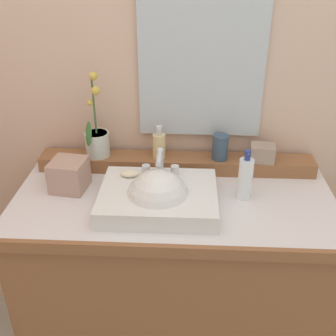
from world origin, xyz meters
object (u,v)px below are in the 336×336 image
sink_basin (158,199)px  potted_plant (97,139)px  soap_bar (129,174)px  trinket_box (262,153)px  lotion_bottle (245,178)px  tumbler_cup (220,147)px  tissue_box (69,175)px  soap_dispenser (159,145)px

sink_basin → potted_plant: bearing=134.1°
sink_basin → soap_bar: 0.16m
trinket_box → lotion_bottle: 0.21m
soap_bar → trinket_box: size_ratio=0.72×
potted_plant → tumbler_cup: 0.51m
tissue_box → sink_basin: bearing=-17.2°
tumbler_cup → lotion_bottle: bearing=-67.3°
trinket_box → potted_plant: bearing=-175.1°
potted_plant → soap_dispenser: (0.26, -0.01, -0.02)m
tissue_box → tumbler_cup: bearing=16.0°
sink_basin → soap_dispenser: bearing=93.2°
soap_bar → tumbler_cup: 0.40m
trinket_box → tissue_box: size_ratio=0.75×
sink_basin → tissue_box: sink_basin is taller
potted_plant → tissue_box: bearing=-114.5°
soap_bar → potted_plant: 0.25m
tumbler_cup → sink_basin: bearing=-130.2°
soap_dispenser → tumbler_cup: 0.25m
tumbler_cup → tissue_box: 0.62m
trinket_box → lotion_bottle: size_ratio=0.49×
sink_basin → trinket_box: (0.41, 0.27, 0.06)m
lotion_bottle → soap_bar: bearing=177.4°
soap_dispenser → trinket_box: (0.43, -0.01, -0.02)m
tumbler_cup → tissue_box: size_ratio=0.82×
potted_plant → soap_dispenser: potted_plant is taller
trinket_box → lotion_bottle: bearing=-109.3°
sink_basin → soap_dispenser: (-0.02, 0.28, 0.08)m
lotion_bottle → tissue_box: 0.68m
soap_bar → lotion_bottle: 0.44m
soap_bar → tumbler_cup: (0.35, 0.18, 0.03)m
sink_basin → soap_dispenser: size_ratio=3.00×
soap_bar → tissue_box: size_ratio=0.54×
sink_basin → tumbler_cup: 0.37m
soap_dispenser → potted_plant: bearing=178.4°
soap_bar → lotion_bottle: size_ratio=0.35×
tissue_box → lotion_bottle: bearing=-2.5°
sink_basin → lotion_bottle: 0.33m
soap_bar → lotion_bottle: bearing=-2.6°
soap_dispenser → lotion_bottle: (0.34, -0.20, -0.03)m
potted_plant → soap_dispenser: size_ratio=2.55×
soap_dispenser → trinket_box: size_ratio=1.45×
soap_dispenser → tumbler_cup: (0.25, 0.00, -0.00)m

